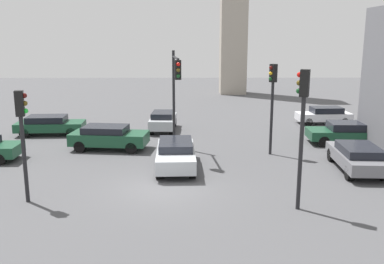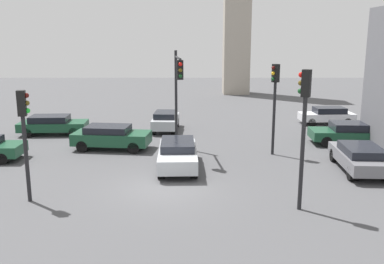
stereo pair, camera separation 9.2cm
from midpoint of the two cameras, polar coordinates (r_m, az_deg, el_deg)
name	(u,v)px [view 1 (the left image)]	position (r m, az deg, el deg)	size (l,w,h in m)	color
ground_plane	(163,188)	(19.16, -4.07, -7.52)	(106.94, 106.94, 0.00)	#4C4C4F
traffic_light_0	(22,125)	(18.04, -21.91, 0.88)	(0.49, 0.39, 4.55)	black
traffic_light_1	(302,114)	(16.40, 14.38, 2.33)	(0.49, 0.42, 5.42)	black
traffic_light_2	(272,92)	(24.25, 10.58, 5.26)	(0.49, 0.44, 5.14)	black
traffic_light_3	(176,83)	(23.89, -2.32, 6.56)	(0.59, 3.46, 5.83)	black
car_0	(109,137)	(25.92, -11.18, -0.61)	(4.70, 2.46, 1.43)	#19472D
car_1	(348,132)	(28.48, 19.99, -0.03)	(4.85, 2.22, 1.37)	#19472D
car_2	(358,156)	(22.91, 21.14, -3.07)	(2.24, 4.77, 1.33)	slate
car_3	(176,154)	(21.77, -2.31, -2.92)	(2.04, 4.69, 1.40)	#ADB2B7
car_4	(163,120)	(30.64, -3.97, 1.57)	(1.84, 3.99, 1.40)	#ADB2B7
car_5	(324,115)	(34.62, 17.19, 2.20)	(4.17, 1.87, 1.31)	silver
car_6	(50,125)	(30.88, -18.58, 0.95)	(4.63, 2.16, 1.32)	#19472D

